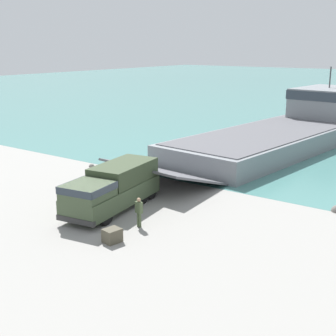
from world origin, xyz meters
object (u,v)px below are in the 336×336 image
Objects in this scene: mooring_bollard at (126,172)px; soldier_on_ramp at (139,210)px; military_truck at (113,187)px; landing_craft at (297,125)px; cargo_crate at (112,236)px.

soldier_on_ramp is at bearing -44.84° from mooring_bollard.
military_truck is at bearing -100.48° from soldier_on_ramp.
military_truck is (-1.47, -27.23, -0.40)m from landing_craft.
cargo_crate is at bearing 33.41° from military_truck.
military_truck is 5.22m from cargo_crate.
landing_craft reaches higher than soldier_on_ramp.
soldier_on_ramp is 2.12× the size of mooring_bollard.
military_truck reaches higher than cargo_crate.
soldier_on_ramp reaches higher than mooring_bollard.
landing_craft is at bearing -164.44° from soldier_on_ramp.
cargo_crate is at bearing 16.75° from soldier_on_ramp.
mooring_bollard is at bearing -99.34° from landing_craft.
cargo_crate is (1.94, -31.03, -1.46)m from landing_craft.
mooring_bollard is 0.92× the size of cargo_crate.
landing_craft reaches higher than military_truck.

